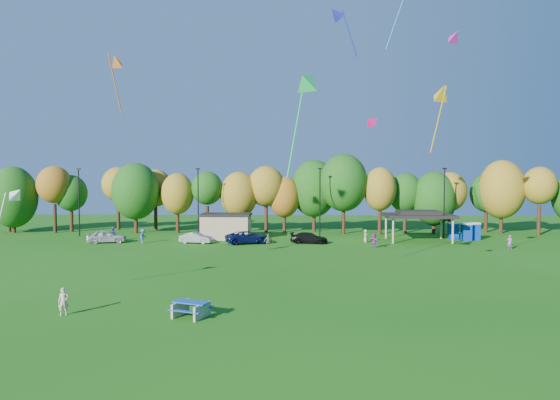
{
  "coord_description": "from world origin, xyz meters",
  "views": [
    {
      "loc": [
        -0.38,
        -25.0,
        7.71
      ],
      "look_at": [
        -1.73,
        6.0,
        6.37
      ],
      "focal_mm": 32.0,
      "sensor_mm": 36.0,
      "label": 1
    }
  ],
  "objects_px": {
    "picnic_table": "(191,308)",
    "kite_flyer": "(64,302)",
    "porta_potties": "(465,231)",
    "car_a": "(107,236)",
    "car_c": "(248,237)",
    "car_d": "(309,238)",
    "car_b": "(196,238)"
  },
  "relations": [
    {
      "from": "car_c",
      "to": "car_d",
      "type": "bearing_deg",
      "value": -105.53
    },
    {
      "from": "picnic_table",
      "to": "kite_flyer",
      "type": "distance_m",
      "value": 7.26
    },
    {
      "from": "porta_potties",
      "to": "picnic_table",
      "type": "height_order",
      "value": "porta_potties"
    },
    {
      "from": "porta_potties",
      "to": "picnic_table",
      "type": "distance_m",
      "value": 44.84
    },
    {
      "from": "picnic_table",
      "to": "car_b",
      "type": "height_order",
      "value": "car_b"
    },
    {
      "from": "car_c",
      "to": "car_a",
      "type": "bearing_deg",
      "value": 70.08
    },
    {
      "from": "kite_flyer",
      "to": "car_a",
      "type": "height_order",
      "value": "kite_flyer"
    },
    {
      "from": "picnic_table",
      "to": "porta_potties",
      "type": "bearing_deg",
      "value": 74.58
    },
    {
      "from": "car_d",
      "to": "porta_potties",
      "type": "bearing_deg",
      "value": -70.42
    },
    {
      "from": "kite_flyer",
      "to": "car_c",
      "type": "bearing_deg",
      "value": 51.28
    },
    {
      "from": "picnic_table",
      "to": "car_c",
      "type": "relative_size",
      "value": 0.46
    },
    {
      "from": "picnic_table",
      "to": "car_d",
      "type": "bearing_deg",
      "value": 98.59
    },
    {
      "from": "car_c",
      "to": "kite_flyer",
      "type": "bearing_deg",
      "value": 147.37
    },
    {
      "from": "picnic_table",
      "to": "car_b",
      "type": "bearing_deg",
      "value": 122.57
    },
    {
      "from": "picnic_table",
      "to": "car_d",
      "type": "height_order",
      "value": "car_d"
    },
    {
      "from": "porta_potties",
      "to": "picnic_table",
      "type": "xyz_separation_m",
      "value": [
        -26.63,
        -36.07,
        -0.59
      ]
    },
    {
      "from": "car_d",
      "to": "kite_flyer",
      "type": "bearing_deg",
      "value": 163.49
    },
    {
      "from": "kite_flyer",
      "to": "car_c",
      "type": "xyz_separation_m",
      "value": [
        7.04,
        31.34,
        -0.05
      ]
    },
    {
      "from": "car_c",
      "to": "car_d",
      "type": "xyz_separation_m",
      "value": [
        7.25,
        0.56,
        -0.09
      ]
    },
    {
      "from": "picnic_table",
      "to": "car_c",
      "type": "height_order",
      "value": "car_c"
    },
    {
      "from": "porta_potties",
      "to": "car_a",
      "type": "height_order",
      "value": "porta_potties"
    },
    {
      "from": "car_c",
      "to": "car_d",
      "type": "distance_m",
      "value": 7.27
    },
    {
      "from": "porta_potties",
      "to": "car_b",
      "type": "height_order",
      "value": "porta_potties"
    },
    {
      "from": "picnic_table",
      "to": "kite_flyer",
      "type": "relative_size",
      "value": 1.57
    },
    {
      "from": "porta_potties",
      "to": "kite_flyer",
      "type": "bearing_deg",
      "value": -133.22
    },
    {
      "from": "car_c",
      "to": "car_d",
      "type": "height_order",
      "value": "car_c"
    },
    {
      "from": "kite_flyer",
      "to": "car_d",
      "type": "bearing_deg",
      "value": 39.82
    },
    {
      "from": "car_a",
      "to": "car_b",
      "type": "distance_m",
      "value": 10.82
    },
    {
      "from": "car_a",
      "to": "car_d",
      "type": "relative_size",
      "value": 1.02
    },
    {
      "from": "kite_flyer",
      "to": "car_d",
      "type": "xyz_separation_m",
      "value": [
        14.29,
        31.9,
        -0.14
      ]
    },
    {
      "from": "kite_flyer",
      "to": "car_a",
      "type": "xyz_separation_m",
      "value": [
        -9.97,
        31.33,
        -0.01
      ]
    },
    {
      "from": "car_a",
      "to": "car_d",
      "type": "xyz_separation_m",
      "value": [
        24.26,
        0.58,
        -0.13
      ]
    }
  ]
}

